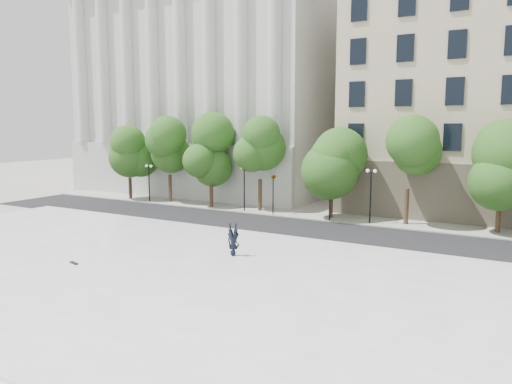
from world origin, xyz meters
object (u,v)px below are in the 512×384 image
Objects in this scene: skateboard at (74,263)px; traffic_light_west at (273,175)px; traffic_light_east at (330,177)px; person_lying at (233,251)px.

traffic_light_west is at bearing 100.31° from skateboard.
skateboard is (-1.63, -20.58, -3.20)m from traffic_light_west.
traffic_light_east reaches higher than person_lying.
traffic_light_west is 5.39m from traffic_light_east.
traffic_light_east is at bearing 65.49° from person_lying.
traffic_light_east reaches higher than traffic_light_west.
traffic_light_west reaches higher than person_lying.
traffic_light_east is 15.03m from person_lying.
traffic_light_west is 20.89m from skateboard.
traffic_light_west is 15.88m from person_lying.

